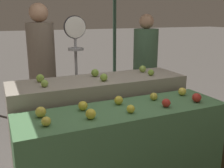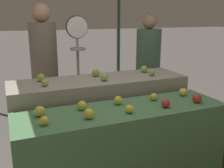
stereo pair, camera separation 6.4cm
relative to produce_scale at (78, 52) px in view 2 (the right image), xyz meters
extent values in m
cylinder|color=#33513D|center=(1.33, 1.72, 0.06)|extent=(0.07, 0.07, 2.56)
cube|color=#4C7A4C|center=(0.04, -1.31, -0.78)|extent=(1.89, 0.55, 0.88)
cube|color=gray|center=(0.04, -0.71, -0.71)|extent=(1.89, 0.55, 1.02)
sphere|color=gold|center=(-0.65, -1.41, -0.30)|extent=(0.07, 0.07, 0.07)
sphere|color=gold|center=(-0.31, -1.41, -0.30)|extent=(0.08, 0.08, 0.08)
sphere|color=gold|center=(0.04, -1.42, -0.31)|extent=(0.07, 0.07, 0.07)
sphere|color=#B72D23|center=(0.40, -1.42, -0.30)|extent=(0.08, 0.08, 0.08)
sphere|color=#B72D23|center=(0.74, -1.43, -0.30)|extent=(0.09, 0.09, 0.09)
sphere|color=gold|center=(-0.66, -1.21, -0.30)|extent=(0.09, 0.09, 0.09)
sphere|color=gold|center=(-0.30, -1.20, -0.30)|extent=(0.08, 0.08, 0.08)
sphere|color=gold|center=(0.04, -1.19, -0.30)|extent=(0.08, 0.08, 0.08)
sphere|color=gold|center=(0.41, -1.21, -0.30)|extent=(0.07, 0.07, 0.07)
sphere|color=yellow|center=(0.76, -1.20, -0.30)|extent=(0.08, 0.08, 0.08)
sphere|color=#8EB247|center=(-0.55, -0.81, -0.17)|extent=(0.07, 0.07, 0.07)
sphere|color=#84AD3D|center=(0.05, -0.82, -0.16)|extent=(0.08, 0.08, 0.08)
sphere|color=#7AA338|center=(0.63, -0.81, -0.17)|extent=(0.07, 0.07, 0.07)
sphere|color=#84AD3D|center=(-0.56, -0.60, -0.16)|extent=(0.08, 0.08, 0.08)
sphere|color=#7AA338|center=(0.04, -0.60, -0.16)|extent=(0.08, 0.08, 0.08)
sphere|color=#8EB247|center=(0.63, -0.61, -0.16)|extent=(0.08, 0.08, 0.08)
cylinder|color=#99999E|center=(0.00, 0.01, -0.44)|extent=(0.04, 0.04, 1.55)
cylinder|color=black|center=(0.00, 0.01, 0.31)|extent=(0.29, 0.01, 0.29)
cylinder|color=silver|center=(0.00, -0.01, 0.31)|extent=(0.26, 0.02, 0.26)
cylinder|color=#99999E|center=(0.00, -0.01, 0.11)|extent=(0.01, 0.01, 0.14)
cylinder|color=#99999E|center=(0.00, -0.01, 0.04)|extent=(0.20, 0.20, 0.03)
cube|color=#2D2D38|center=(-0.40, 0.24, -0.79)|extent=(0.29, 0.22, 0.85)
cylinder|color=#756656|center=(-0.40, 0.24, 0.00)|extent=(0.42, 0.42, 0.74)
sphere|color=tan|center=(-0.40, 0.24, 0.49)|extent=(0.24, 0.24, 0.24)
cube|color=#2D2D38|center=(1.21, 0.27, -0.82)|extent=(0.33, 0.29, 0.79)
cylinder|color=#476B4C|center=(1.21, 0.27, -0.09)|extent=(0.52, 0.52, 0.68)
sphere|color=tan|center=(1.21, 0.27, 0.37)|extent=(0.22, 0.22, 0.22)
camera|label=1|loc=(-0.94, -3.24, 0.45)|focal=42.00mm
camera|label=2|loc=(-0.89, -3.27, 0.45)|focal=42.00mm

